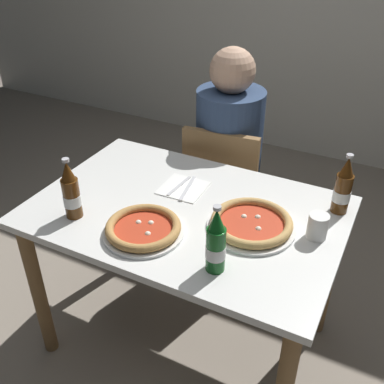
% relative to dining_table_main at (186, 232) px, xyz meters
% --- Properties ---
extents(ground_plane, '(8.00, 8.00, 0.00)m').
position_rel_dining_table_main_xyz_m(ground_plane, '(0.00, 0.00, -0.64)').
color(ground_plane, gray).
extents(dining_table_main, '(1.20, 0.80, 0.75)m').
position_rel_dining_table_main_xyz_m(dining_table_main, '(0.00, 0.00, 0.00)').
color(dining_table_main, silver).
rests_on(dining_table_main, ground_plane).
extents(chair_behind_table, '(0.44, 0.44, 0.85)m').
position_rel_dining_table_main_xyz_m(chair_behind_table, '(-0.09, 0.61, -0.15)').
color(chair_behind_table, olive).
rests_on(chair_behind_table, ground_plane).
extents(diner_seated, '(0.34, 0.34, 1.21)m').
position_rel_dining_table_main_xyz_m(diner_seated, '(-0.10, 0.66, -0.05)').
color(diner_seated, '#2D3342').
rests_on(diner_seated, ground_plane).
extents(pizza_margherita_near, '(0.33, 0.33, 0.04)m').
position_rel_dining_table_main_xyz_m(pizza_margherita_near, '(0.27, 0.00, 0.13)').
color(pizza_margherita_near, white).
rests_on(pizza_margherita_near, dining_table_main).
extents(pizza_marinara_far, '(0.29, 0.29, 0.04)m').
position_rel_dining_table_main_xyz_m(pizza_marinara_far, '(-0.07, -0.21, 0.14)').
color(pizza_marinara_far, white).
rests_on(pizza_marinara_far, dining_table_main).
extents(beer_bottle_left, '(0.07, 0.07, 0.25)m').
position_rel_dining_table_main_xyz_m(beer_bottle_left, '(0.53, 0.26, 0.22)').
color(beer_bottle_left, '#512D0F').
rests_on(beer_bottle_left, dining_table_main).
extents(beer_bottle_center, '(0.07, 0.07, 0.25)m').
position_rel_dining_table_main_xyz_m(beer_bottle_center, '(0.24, -0.26, 0.22)').
color(beer_bottle_center, '#14591E').
rests_on(beer_bottle_center, dining_table_main).
extents(beer_bottle_right, '(0.07, 0.07, 0.25)m').
position_rel_dining_table_main_xyz_m(beer_bottle_right, '(-0.36, -0.23, 0.22)').
color(beer_bottle_right, '#512D0F').
rests_on(beer_bottle_right, dining_table_main).
extents(napkin_with_cutlery, '(0.18, 0.19, 0.01)m').
position_rel_dining_table_main_xyz_m(napkin_with_cutlery, '(-0.08, 0.13, 0.12)').
color(napkin_with_cutlery, white).
rests_on(napkin_with_cutlery, dining_table_main).
extents(paper_cup, '(0.07, 0.07, 0.09)m').
position_rel_dining_table_main_xyz_m(paper_cup, '(0.49, 0.06, 0.16)').
color(paper_cup, white).
rests_on(paper_cup, dining_table_main).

